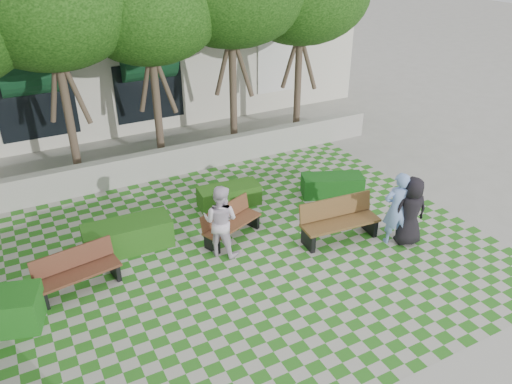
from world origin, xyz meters
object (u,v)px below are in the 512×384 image
bench_mid (230,223)px  person_white (220,221)px  hedge_east (332,185)px  person_blue (397,209)px  bench_west (77,272)px  hedge_midright (229,196)px  hedge_midleft (128,236)px  bench_east (339,221)px  person_dark (410,211)px

bench_mid → person_white: size_ratio=0.97×
hedge_east → person_blue: 2.88m
bench_mid → bench_west: 3.88m
hedge_midright → hedge_midleft: 3.25m
hedge_east → person_white: 4.39m
bench_mid → person_white: 0.88m
hedge_midright → hedge_east: bearing=-15.9°
bench_mid → bench_west: bench_west is taller
hedge_east → hedge_midright: (-3.00, 0.86, -0.01)m
bench_mid → bench_west: size_ratio=0.96×
bench_mid → hedge_midleft: 2.57m
bench_mid → hedge_east: bearing=-11.7°
bench_east → person_dark: size_ratio=1.15×
hedge_east → person_white: (-4.18, -1.21, 0.61)m
person_dark → hedge_east: bearing=-74.0°
hedge_midright → hedge_midleft: size_ratio=0.83×
hedge_midleft → person_blue: (6.04, -2.84, 0.61)m
hedge_midleft → person_white: 2.39m
bench_mid → hedge_east: size_ratio=1.00×
bench_east → person_dark: 1.77m
person_blue → person_white: bearing=-4.3°
bench_east → person_blue: size_ratio=1.07×
hedge_east → person_white: size_ratio=0.97×
hedge_midleft → hedge_midright: bearing=14.6°
bench_west → bench_mid: bearing=-4.2°
hedge_midright → person_white: person_white is taller
bench_mid → person_blue: person_blue is taller
bench_west → hedge_east: 7.61m
bench_west → hedge_east: (7.54, 0.99, -0.14)m
person_dark → person_blue: bearing=-19.3°
person_dark → bench_west: bearing=-2.0°
bench_mid → person_blue: size_ratio=0.91×
hedge_midright → person_dark: (3.18, -3.84, 0.60)m
bench_west → hedge_midleft: bearing=27.6°
person_blue → person_dark: 0.35m
bench_west → hedge_midright: 4.91m
person_blue → person_white: person_blue is taller
hedge_east → hedge_midleft: (-6.15, 0.04, 0.06)m
hedge_midright → bench_mid: bearing=-113.9°
hedge_east → hedge_midleft: hedge_midleft is taller
bench_west → person_white: 3.40m
bench_east → hedge_midright: (-1.75, 2.87, -0.21)m
bench_east → hedge_midleft: size_ratio=0.99×
bench_west → hedge_midright: size_ratio=1.06×
bench_mid → person_white: (-0.50, -0.53, 0.49)m
hedge_east → hedge_midright: bearing=164.1°
hedge_midright → bench_east: bearing=-58.7°
hedge_east → bench_west: bearing=-172.5°
person_blue → person_dark: bearing=165.3°
hedge_east → person_blue: size_ratio=0.92×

